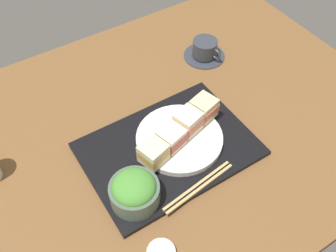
{
  "coord_description": "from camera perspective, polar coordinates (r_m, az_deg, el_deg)",
  "views": [
    {
      "loc": [
        -35.57,
        -60.76,
        84.94
      ],
      "look_at": [
        0.6,
        -4.02,
        5.0
      ],
      "focal_mm": 41.39,
      "sensor_mm": 36.0,
      "label": 1
    }
  ],
  "objects": [
    {
      "name": "ground_plane",
      "position": [
        1.11,
        -1.37,
        -0.94
      ],
      "size": [
        140.0,
        100.0,
        3.0
      ],
      "primitive_type": "cube",
      "color": "brown"
    },
    {
      "name": "serving_tray",
      "position": [
        1.05,
        0.11,
        -3.4
      ],
      "size": [
        44.78,
        31.83,
        1.41
      ],
      "primitive_type": "cube",
      "color": "black",
      "rests_on": "ground_plane"
    },
    {
      "name": "sandwich_plate",
      "position": [
        1.05,
        1.69,
        -1.85
      ],
      "size": [
        23.63,
        23.63,
        1.78
      ],
      "primitive_type": "cylinder",
      "color": "white",
      "rests_on": "serving_tray"
    },
    {
      "name": "sandwich_farmost",
      "position": [
        1.08,
        5.28,
        2.64
      ],
      "size": [
        7.85,
        7.83,
        6.0
      ],
      "color": "beige",
      "rests_on": "sandwich_plate"
    },
    {
      "name": "sandwich_inner_near",
      "position": [
        1.01,
        0.48,
        -1.75
      ],
      "size": [
        7.95,
        7.66,
        5.27
      ],
      "color": "#EFE5C1",
      "rests_on": "sandwich_plate"
    },
    {
      "name": "chopsticks_pair",
      "position": [
        0.97,
        4.53,
        -8.93
      ],
      "size": [
        21.79,
        4.48,
        0.7
      ],
      "color": "tan",
      "rests_on": "serving_tray"
    },
    {
      "name": "sandwich_nearmost",
      "position": [
        0.98,
        -2.17,
        -4.02
      ],
      "size": [
        7.6,
        7.38,
        5.66
      ],
      "color": "beige",
      "rests_on": "sandwich_plate"
    },
    {
      "name": "salad_bowl",
      "position": [
        0.93,
        -4.98,
        -9.43
      ],
      "size": [
        12.19,
        12.19,
        8.35
      ],
      "color": "#4C6051",
      "rests_on": "serving_tray"
    },
    {
      "name": "coffee_cup",
      "position": [
        1.32,
        5.45,
        11.1
      ],
      "size": [
        13.78,
        13.78,
        6.29
      ],
      "color": "#333842",
      "rests_on": "ground_plane"
    },
    {
      "name": "sandwich_inner_far",
      "position": [
        1.04,
        2.96,
        0.62
      ],
      "size": [
        8.02,
        7.74,
        6.22
      ],
      "color": "#EFE5C1",
      "rests_on": "sandwich_plate"
    }
  ]
}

